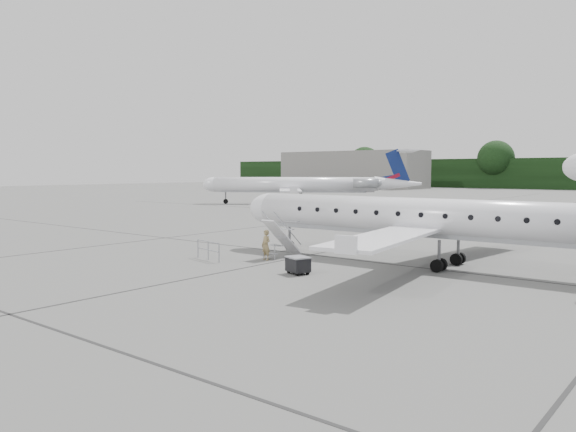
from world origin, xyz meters
The scene contains 8 objects.
ground centered at (0.00, 0.00, 0.00)m, with size 320.00×320.00×0.00m, color slate.
terminal_building centered at (-70.00, 110.00, 5.00)m, with size 40.00×14.00×10.00m, color slate.
main_regional_jet centered at (1.60, 3.50, 3.40)m, with size 26.55×19.12×6.81m, color white, non-canonical shape.
airstair centered at (-6.11, 1.11, 1.07)m, with size 0.85×2.47×2.13m, color white, non-canonical shape.
passenger centered at (-6.08, -0.28, 0.82)m, with size 0.60×0.39×1.63m, color olive.
safety_railing centered at (-8.54, -2.18, 0.50)m, with size 2.20×0.08×1.00m, color #999BA1, non-canonical shape.
baggage_cart centered at (-2.29, -2.38, 0.44)m, with size 1.01×0.82×0.87m, color black, non-canonical shape.
bg_regional_left centered at (-35.81, 39.90, 3.84)m, with size 29.28×21.08×7.68m, color white, non-canonical shape.
Camera 1 is at (13.47, -22.78, 4.81)m, focal length 35.00 mm.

